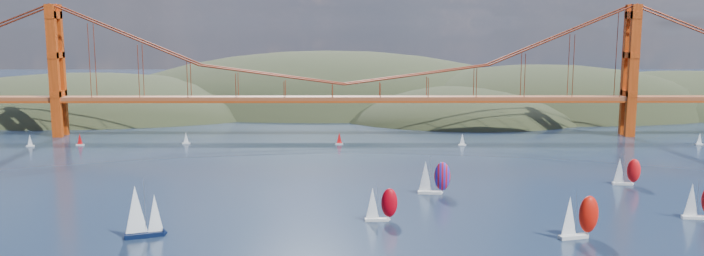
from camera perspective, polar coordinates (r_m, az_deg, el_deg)
name	(u,v)px	position (r m, az deg, el deg)	size (l,w,h in m)	color
headlands	(424,129)	(392.19, 6.03, -0.09)	(725.00, 225.00, 96.00)	black
bridge	(340,60)	(287.33, -1.01, 5.71)	(552.00, 12.00, 55.00)	brown
sloop_navy	(141,212)	(160.37, -17.10, -6.68)	(9.02, 6.62, 13.23)	black
racer_0	(380,204)	(166.22, 2.38, -6.30)	(8.00, 3.36, 9.11)	silver
racer_1	(579,216)	(161.02, 18.32, -6.95)	(9.63, 5.58, 10.80)	silver
racer_2	(701,200)	(187.87, 26.99, -5.39)	(8.68, 3.90, 9.83)	white
racer_3	(626,171)	(217.86, 21.83, -3.33)	(7.98, 4.00, 8.97)	silver
racer_rwb	(433,177)	(193.01, 6.78, -4.04)	(9.17, 4.10, 10.39)	silver
distant_boat_1	(30,140)	(292.80, -25.20, -0.94)	(3.00, 2.00, 4.70)	silver
distant_boat_2	(80,139)	(287.68, -21.69, -0.89)	(3.00, 2.00, 4.70)	silver
distant_boat_3	(186,138)	(278.55, -13.63, -0.81)	(3.00, 2.00, 4.70)	silver
distant_boat_4	(700,139)	(301.40, 26.92, -0.80)	(3.00, 2.00, 4.70)	silver
distant_boat_8	(462,139)	(270.63, 9.16, -0.95)	(3.00, 2.00, 4.70)	silver
distant_boat_9	(339,138)	(269.73, -1.07, -0.87)	(3.00, 2.00, 4.70)	silver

